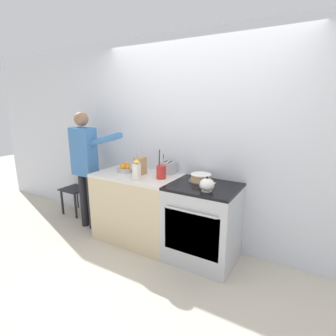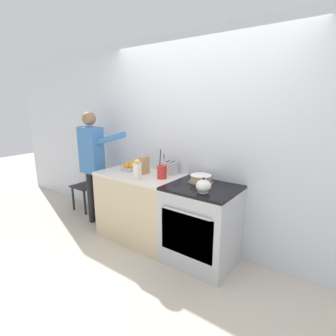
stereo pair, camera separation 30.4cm
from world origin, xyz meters
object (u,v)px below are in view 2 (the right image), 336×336
object	(u,v)px
fruit_bowl	(130,167)
stove_range	(201,225)
utensil_crock	(162,171)
toaster	(170,168)
person_baker	(92,159)
dining_chair	(90,181)
layer_cake	(201,179)
milk_carton	(137,169)
tea_kettle	(204,186)
knife_block	(143,165)

from	to	relation	value
fruit_bowl	stove_range	bearing A→B (deg)	-2.24
utensil_crock	toaster	size ratio (longest dim) A/B	1.86
person_baker	dining_chair	bearing A→B (deg)	160.29
layer_cake	milk_carton	bearing A→B (deg)	-152.66
tea_kettle	utensil_crock	distance (m)	0.66
layer_cake	toaster	distance (m)	0.50
toaster	knife_block	bearing A→B (deg)	-147.28
fruit_bowl	milk_carton	xyz separation A→B (m)	(0.38, -0.26, 0.08)
tea_kettle	utensil_crock	xyz separation A→B (m)	(-0.65, 0.15, 0.02)
tea_kettle	dining_chair	bearing A→B (deg)	170.37
utensil_crock	person_baker	bearing A→B (deg)	-176.19
tea_kettle	knife_block	xyz separation A→B (m)	(-0.98, 0.18, 0.05)
stove_range	person_baker	distance (m)	1.84
tea_kettle	person_baker	distance (m)	1.85
stove_range	tea_kettle	bearing A→B (deg)	-57.50
tea_kettle	toaster	bearing A→B (deg)	151.70
dining_chair	toaster	bearing A→B (deg)	18.17
utensil_crock	dining_chair	size ratio (longest dim) A/B	0.42
layer_cake	dining_chair	distance (m)	2.27
tea_kettle	person_baker	bearing A→B (deg)	177.96
stove_range	milk_carton	size ratio (longest dim) A/B	3.53
tea_kettle	dining_chair	size ratio (longest dim) A/B	0.23
layer_cake	toaster	world-z (taller)	toaster
tea_kettle	fruit_bowl	world-z (taller)	tea_kettle
layer_cake	utensil_crock	world-z (taller)	utensil_crock
fruit_bowl	person_baker	size ratio (longest dim) A/B	0.14
person_baker	dining_chair	world-z (taller)	person_baker
utensil_crock	dining_chair	bearing A→B (deg)	171.51
tea_kettle	toaster	world-z (taller)	toaster
person_baker	stove_range	bearing A→B (deg)	14.62
milk_carton	layer_cake	bearing A→B (deg)	27.34
fruit_bowl	milk_carton	size ratio (longest dim) A/B	0.89
fruit_bowl	dining_chair	bearing A→B (deg)	169.70
utensil_crock	toaster	world-z (taller)	utensil_crock
utensil_crock	toaster	xyz separation A→B (m)	(-0.04, 0.22, -0.01)
toaster	person_baker	xyz separation A→B (m)	(-1.17, -0.30, 0.02)
knife_block	toaster	distance (m)	0.36
milk_carton	dining_chair	distance (m)	1.71
layer_cake	toaster	bearing A→B (deg)	170.31
stove_range	toaster	distance (m)	0.82
toaster	dining_chair	xyz separation A→B (m)	(-1.73, 0.04, -0.50)
layer_cake	fruit_bowl	bearing A→B (deg)	-175.16
person_baker	tea_kettle	bearing A→B (deg)	9.80
person_baker	dining_chair	size ratio (longest dim) A/B	2.00
utensil_crock	stove_range	bearing A→B (deg)	0.51
milk_carton	fruit_bowl	bearing A→B (deg)	145.96
tea_kettle	utensil_crock	bearing A→B (deg)	167.29
milk_carton	person_baker	size ratio (longest dim) A/B	0.15
milk_carton	person_baker	bearing A→B (deg)	172.80
fruit_bowl	milk_carton	bearing A→B (deg)	-34.04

